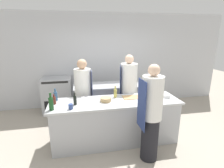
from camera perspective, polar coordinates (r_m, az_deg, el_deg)
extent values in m
plane|color=#A89E8E|center=(3.92, 1.03, -17.78)|extent=(16.00, 16.00, 0.00)
cube|color=silver|center=(5.42, -3.64, 7.63)|extent=(8.00, 0.06, 2.80)
cube|color=#A8AAAF|center=(3.70, 1.06, -12.25)|extent=(2.49, 0.73, 0.86)
cube|color=#B7BABC|center=(3.51, 1.10, -5.78)|extent=(2.59, 0.76, 0.04)
cube|color=#A8AAAF|center=(4.79, -0.05, -5.50)|extent=(1.93, 0.69, 0.86)
cube|color=#A8AAAF|center=(4.64, -0.05, -0.34)|extent=(2.02, 0.72, 0.04)
cube|color=#A8AAAF|center=(5.26, -17.36, -3.45)|extent=(0.80, 0.65, 1.00)
cube|color=black|center=(5.04, -17.51, -7.04)|extent=(0.64, 0.01, 0.35)
cube|color=black|center=(4.82, -18.18, 0.48)|extent=(0.68, 0.01, 0.06)
cylinder|color=black|center=(3.30, 12.16, -17.01)|extent=(0.30, 0.30, 0.79)
cylinder|color=white|center=(2.96, 13.01, -4.43)|extent=(0.36, 0.36, 0.74)
cube|color=navy|center=(2.93, 9.62, -6.71)|extent=(0.02, 0.34, 0.84)
sphere|color=beige|center=(2.84, 13.59, 4.43)|extent=(0.19, 0.19, 0.19)
cylinder|color=black|center=(4.27, -9.08, -9.15)|extent=(0.32, 0.32, 0.76)
cylinder|color=white|center=(4.02, -9.51, 0.15)|extent=(0.38, 0.38, 0.67)
cube|color=#4C567F|center=(4.06, -6.74, -0.96)|extent=(0.03, 0.36, 0.79)
sphere|color=tan|center=(3.93, -9.81, 6.44)|extent=(0.22, 0.22, 0.22)
cylinder|color=black|center=(4.30, 5.23, -8.50)|extent=(0.33, 0.33, 0.80)
cylinder|color=silver|center=(4.05, 5.50, 1.47)|extent=(0.38, 0.38, 0.74)
cube|color=navy|center=(4.07, 2.70, 0.08)|extent=(0.10, 0.35, 0.85)
sphere|color=beige|center=(3.96, 5.68, 8.07)|extent=(0.20, 0.20, 0.20)
cylinder|color=#19471E|center=(3.23, -19.27, -6.16)|extent=(0.08, 0.08, 0.22)
cylinder|color=#19471E|center=(3.18, -19.52, -3.56)|extent=(0.04, 0.04, 0.09)
cylinder|color=#5B2319|center=(3.49, -18.36, -5.15)|extent=(0.07, 0.07, 0.14)
cylinder|color=#5B2319|center=(3.46, -18.50, -3.63)|extent=(0.03, 0.03, 0.05)
cylinder|color=#B2A84C|center=(3.66, 1.08, -3.06)|extent=(0.07, 0.07, 0.18)
cylinder|color=#B2A84C|center=(3.62, 1.09, -1.21)|extent=(0.03, 0.03, 0.07)
cylinder|color=black|center=(3.35, -11.98, -5.27)|extent=(0.06, 0.06, 0.17)
cylinder|color=black|center=(3.32, -12.10, -3.39)|extent=(0.03, 0.03, 0.07)
cylinder|color=#2D5175|center=(3.65, -17.94, -3.85)|extent=(0.07, 0.07, 0.18)
cylinder|color=#2D5175|center=(3.62, -18.10, -1.98)|extent=(0.03, 0.03, 0.07)
cylinder|color=tan|center=(3.46, -2.03, -5.02)|extent=(0.22, 0.22, 0.08)
cylinder|color=white|center=(3.87, 17.33, -3.71)|extent=(0.17, 0.17, 0.05)
cylinder|color=#33477F|center=(3.19, -13.33, -7.17)|extent=(0.08, 0.08, 0.09)
cube|color=tan|center=(3.71, 6.93, -4.27)|extent=(0.43, 0.25, 0.01)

